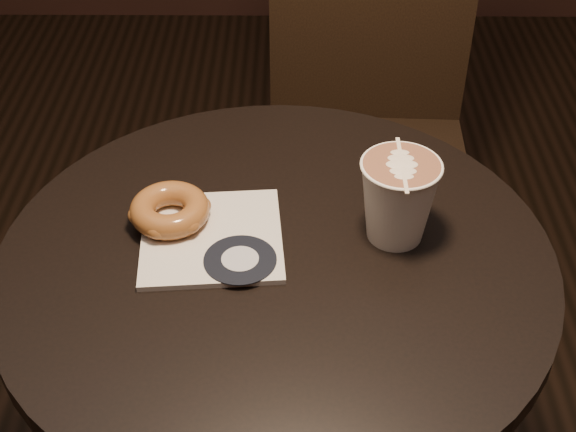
{
  "coord_description": "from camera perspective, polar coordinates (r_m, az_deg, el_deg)",
  "views": [
    {
      "loc": [
        0.02,
        -0.74,
        1.42
      ],
      "look_at": [
        0.01,
        0.03,
        0.79
      ],
      "focal_mm": 50.0,
      "sensor_mm": 36.0,
      "label": 1
    }
  ],
  "objects": [
    {
      "name": "doughnut",
      "position": [
        1.04,
        -8.41,
        0.44
      ],
      "size": [
        0.1,
        0.1,
        0.03
      ],
      "primitive_type": "torus",
      "color": "brown",
      "rests_on": "pastry_bag"
    },
    {
      "name": "latte_cup",
      "position": [
        1.0,
        7.82,
        1.09
      ],
      "size": [
        0.1,
        0.1,
        0.11
      ],
      "primitive_type": null,
      "color": "white",
      "rests_on": "cafe_table"
    },
    {
      "name": "pastry_bag",
      "position": [
        1.02,
        -5.45,
        -1.51
      ],
      "size": [
        0.19,
        0.19,
        0.01
      ],
      "primitive_type": "cube",
      "rotation": [
        0.0,
        0.0,
        0.08
      ],
      "color": "silver",
      "rests_on": "cafe_table"
    },
    {
      "name": "cafe_table",
      "position": [
        1.15,
        -0.77,
        -10.05
      ],
      "size": [
        0.7,
        0.7,
        0.75
      ],
      "color": "black",
      "rests_on": "ground"
    },
    {
      "name": "chair",
      "position": [
        1.65,
        5.72,
        8.47
      ],
      "size": [
        0.43,
        0.43,
        1.03
      ],
      "rotation": [
        0.0,
        0.0,
        -0.05
      ],
      "color": "black",
      "rests_on": "ground"
    }
  ]
}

